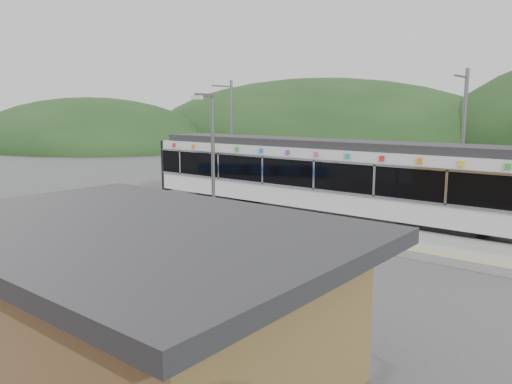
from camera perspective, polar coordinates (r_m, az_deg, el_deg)
The scene contains 9 objects.
ground at distance 20.99m, azimuth -4.10°, elevation -4.93°, with size 120.00×120.00×0.00m, color #4C4C4F.
hills at distance 22.18m, azimuth 17.49°, elevation -4.57°, with size 146.00×149.00×26.00m.
platform at distance 23.41m, azimuth 1.42°, elevation -3.03°, with size 26.00×3.20×0.30m, color #9E9E99.
yellow_line at distance 22.39m, azimuth -0.61°, elevation -3.20°, with size 26.00×0.10×0.01m, color yellow.
train at distance 24.60m, azimuth 7.55°, elevation 2.02°, with size 20.44×3.01×3.74m.
catenary_mast_west at distance 31.43m, azimuth -2.87°, elevation 6.56°, with size 0.18×1.80×7.00m.
catenary_mast_east at distance 24.46m, azimuth 22.52°, elevation 5.08°, with size 0.18×1.80×7.00m.
station_shelter at distance 10.48m, azimuth -13.99°, elevation -11.08°, with size 9.20×6.20×3.00m.
lamp_post at distance 16.45m, azimuth -5.23°, elevation 3.22°, with size 0.38×1.04×5.72m.
Camera 1 is at (13.91, -14.85, 5.16)m, focal length 35.00 mm.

